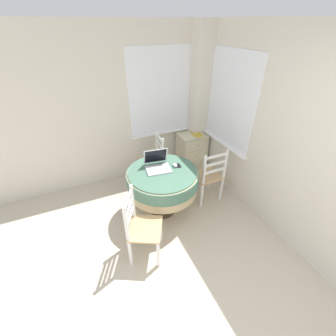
# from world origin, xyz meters

# --- Properties ---
(corner_room_shell) EXTENTS (4.08, 5.03, 2.55)m
(corner_room_shell) POSITION_xyz_m (1.04, 1.98, 1.28)
(corner_room_shell) COLOR beige
(corner_room_shell) RESTS_ON ground_plane
(round_dining_table) EXTENTS (1.03, 1.03, 0.75)m
(round_dining_table) POSITION_xyz_m (0.53, 1.98, 0.60)
(round_dining_table) COLOR #4C3D2D
(round_dining_table) RESTS_ON ground_plane
(laptop) EXTENTS (0.38, 0.36, 0.26)m
(laptop) POSITION_xyz_m (0.50, 2.09, 0.81)
(laptop) COLOR silver
(laptop) RESTS_ON round_dining_table
(computer_mouse) EXTENTS (0.06, 0.09, 0.05)m
(computer_mouse) POSITION_xyz_m (0.74, 2.02, 0.78)
(computer_mouse) COLOR white
(computer_mouse) RESTS_ON round_dining_table
(cell_phone) EXTENTS (0.07, 0.11, 0.01)m
(cell_phone) POSITION_xyz_m (0.79, 2.01, 0.76)
(cell_phone) COLOR black
(cell_phone) RESTS_ON round_dining_table
(dining_chair_near_back_window) EXTENTS (0.41, 0.45, 0.95)m
(dining_chair_near_back_window) POSITION_xyz_m (0.67, 2.75, 0.46)
(dining_chair_near_back_window) COLOR tan
(dining_chair_near_back_window) RESTS_ON ground_plane
(dining_chair_near_right_window) EXTENTS (0.43, 0.39, 0.95)m
(dining_chair_near_right_window) POSITION_xyz_m (1.31, 1.96, 0.46)
(dining_chair_near_right_window) COLOR tan
(dining_chair_near_right_window) RESTS_ON ground_plane
(dining_chair_camera_near) EXTENTS (0.53, 0.55, 0.95)m
(dining_chair_camera_near) POSITION_xyz_m (0.01, 1.39, 0.46)
(dining_chair_camera_near) COLOR tan
(dining_chair_camera_near) RESTS_ON ground_plane
(corner_cabinet) EXTENTS (0.52, 0.44, 0.73)m
(corner_cabinet) POSITION_xyz_m (1.53, 2.92, 0.37)
(corner_cabinet) COLOR beige
(corner_cabinet) RESTS_ON ground_plane
(book_on_cabinet) EXTENTS (0.13, 0.23, 0.02)m
(book_on_cabinet) POSITION_xyz_m (1.58, 2.86, 0.75)
(book_on_cabinet) COLOR gold
(book_on_cabinet) RESTS_ON corner_cabinet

